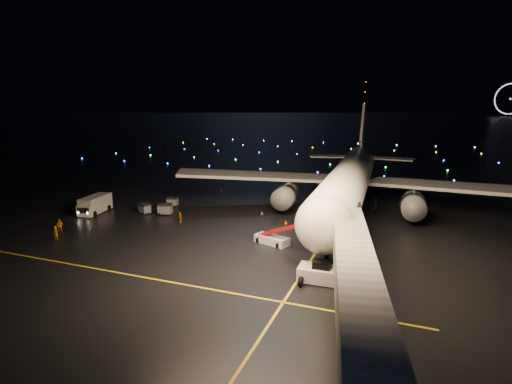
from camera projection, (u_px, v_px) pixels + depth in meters
ground at (381, 128)px, 323.63m from camera, size 2000.00×2000.00×0.00m
lane_centre at (333, 226)px, 59.21m from camera, size 0.25×80.00×0.02m
lane_cross at (130, 275)px, 42.30m from camera, size 60.00×0.25×0.02m
airliner at (352, 157)px, 68.53m from camera, size 65.64×62.64×17.85m
pushback_tug at (322, 272)px, 40.39m from camera, size 4.77×2.62×2.23m
belt_loader at (272, 232)px, 51.56m from camera, size 6.95×3.95×3.26m
service_truck at (96, 204)px, 66.62m from camera, size 3.70×8.12×2.88m
crew_a at (56, 233)px, 53.19m from camera, size 0.73×0.52×1.90m
crew_b at (60, 225)px, 56.47m from camera, size 1.13×1.01×1.90m
crew_c at (180, 217)px, 61.08m from camera, size 1.00×0.91×1.63m
safety_cone_0 at (286, 222)px, 60.63m from camera, size 0.59×0.59×0.51m
safety_cone_1 at (275, 203)px, 72.41m from camera, size 0.57×0.57×0.55m
safety_cone_2 at (262, 213)px, 65.93m from camera, size 0.47×0.47×0.45m
safety_cone_3 at (221, 190)px, 83.76m from camera, size 0.53×0.53×0.48m
ferris_wheel at (510, 100)px, 642.46m from camera, size 49.33×16.80×52.00m
radio_mast at (365, 98)px, 739.49m from camera, size 1.80×1.80×64.00m
taxiway_lights at (345, 154)px, 146.45m from camera, size 164.00×92.00×0.36m
baggage_cart_0 at (165, 209)px, 65.54m from camera, size 2.51×2.08×1.84m
baggage_cart_1 at (172, 202)px, 71.23m from camera, size 2.08×1.68×1.56m
baggage_cart_2 at (145, 208)px, 66.34m from camera, size 2.30×2.00×1.64m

